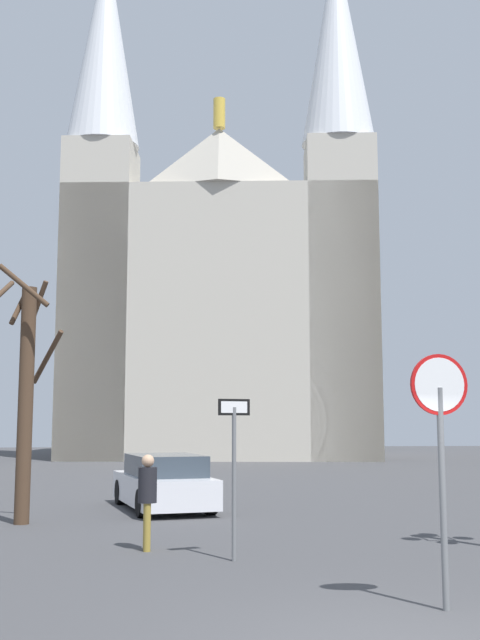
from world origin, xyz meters
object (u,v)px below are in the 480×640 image
Objects in this scene: bare_tree at (26,391)px; pedestrian_walking at (147,492)px; one_way_arrow_sign at (234,460)px; parked_car_near_white at (163,483)px; cathedral at (222,296)px; stop_sign at (441,430)px.

bare_tree is 3.45× the size of pedestrian_walking.
bare_tree reaches higher than pedestrian_walking.
one_way_arrow_sign reaches higher than parked_car_near_white.
one_way_arrow_sign is at bearing -94.18° from cathedral.
one_way_arrow_sign is 1.87m from pedestrian_walking.
parked_car_near_white is at bearing 39.34° from bare_tree.
cathedral reaches higher than pedestrian_walking.
stop_sign is at bearing -73.34° from parked_car_near_white.
stop_sign is 0.54× the size of bare_tree.
parked_car_near_white is 6.23m from pedestrian_walking.
pedestrian_walking is (-3.96, -34.16, -8.98)m from cathedral.
bare_tree is 4.98m from pedestrian_walking.
pedestrian_walking is at bearing 141.12° from one_way_arrow_sign.
cathedral is 20.21× the size of pedestrian_walking.
parked_car_near_white is at bearing 87.22° from pedestrian_walking.
stop_sign reaches higher than pedestrian_walking.
bare_tree is 1.17× the size of parked_car_near_white.
one_way_arrow_sign is 0.54× the size of parked_car_near_white.
pedestrian_walking is at bearing 127.69° from stop_sign.
one_way_arrow_sign is 0.46× the size of bare_tree.
pedestrian_walking reaches higher than parked_car_near_white.
stop_sign reaches higher than one_way_arrow_sign.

